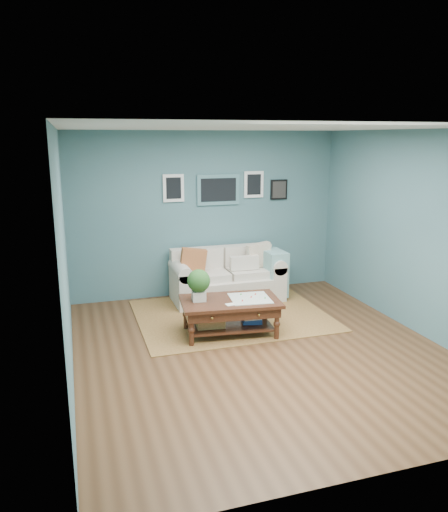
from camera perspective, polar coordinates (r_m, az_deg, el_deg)
name	(u,v)px	position (r m, az deg, el deg)	size (l,w,h in m)	color
room_shell	(261,243)	(6.01, 4.25, 1.51)	(5.00, 5.02, 2.70)	brown
area_rug	(232,315)	(7.50, 0.87, -6.77)	(2.77, 2.21, 0.01)	brown
loveseat	(231,277)	(8.13, 0.83, -2.38)	(1.81, 0.82, 0.93)	beige
coffee_table	(225,306)	(6.68, 0.11, -5.73)	(1.38, 0.90, 0.91)	#34190F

